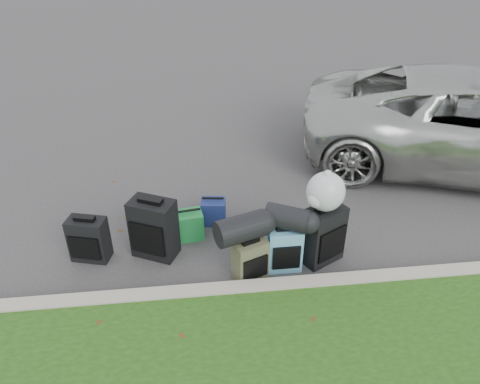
{
  "coord_description": "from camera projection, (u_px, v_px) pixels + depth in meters",
  "views": [
    {
      "loc": [
        -0.64,
        -4.58,
        3.57
      ],
      "look_at": [
        -0.1,
        0.2,
        0.55
      ],
      "focal_mm": 35.0,
      "sensor_mm": 36.0,
      "label": 1
    }
  ],
  "objects": [
    {
      "name": "ground",
      "position": [
        250.0,
        237.0,
        5.82
      ],
      "size": [
        120.0,
        120.0,
        0.0
      ],
      "primitive_type": "plane",
      "color": "#383535",
      "rests_on": "ground"
    },
    {
      "name": "curb",
      "position": [
        262.0,
        289.0,
        4.93
      ],
      "size": [
        120.0,
        0.18,
        0.15
      ],
      "primitive_type": "cube",
      "color": "#9E937F",
      "rests_on": "ground"
    },
    {
      "name": "suv",
      "position": [
        480.0,
        123.0,
        7.02
      ],
      "size": [
        5.72,
        4.01,
        1.45
      ],
      "primitive_type": "imported",
      "rotation": [
        0.0,
        0.0,
        1.23
      ],
      "color": "#B7B7B2",
      "rests_on": "ground"
    },
    {
      "name": "suitcase_small_black",
      "position": [
        89.0,
        239.0,
        5.35
      ],
      "size": [
        0.47,
        0.34,
        0.54
      ],
      "primitive_type": "cube",
      "rotation": [
        0.0,
        0.0,
        -0.26
      ],
      "color": "black",
      "rests_on": "ground"
    },
    {
      "name": "suitcase_large_black_left",
      "position": [
        154.0,
        228.0,
        5.37
      ],
      "size": [
        0.58,
        0.49,
        0.72
      ],
      "primitive_type": "cube",
      "rotation": [
        0.0,
        0.0,
        -0.45
      ],
      "color": "black",
      "rests_on": "ground"
    },
    {
      "name": "suitcase_olive",
      "position": [
        250.0,
        260.0,
        5.08
      ],
      "size": [
        0.41,
        0.34,
        0.49
      ],
      "primitive_type": "cube",
      "rotation": [
        0.0,
        0.0,
        0.39
      ],
      "color": "#41422C",
      "rests_on": "ground"
    },
    {
      "name": "suitcase_teal",
      "position": [
        284.0,
        249.0,
        5.2
      ],
      "size": [
        0.38,
        0.22,
        0.53
      ],
      "primitive_type": "cube",
      "rotation": [
        0.0,
        0.0,
        0.0
      ],
      "color": "teal",
      "rests_on": "ground"
    },
    {
      "name": "suitcase_large_black_right",
      "position": [
        323.0,
        235.0,
        5.29
      ],
      "size": [
        0.54,
        0.47,
        0.7
      ],
      "primitive_type": "cube",
      "rotation": [
        0.0,
        0.0,
        0.5
      ],
      "color": "black",
      "rests_on": "ground"
    },
    {
      "name": "tote_green",
      "position": [
        190.0,
        225.0,
        5.74
      ],
      "size": [
        0.34,
        0.29,
        0.35
      ],
      "primitive_type": "cube",
      "rotation": [
        0.0,
        0.0,
        0.15
      ],
      "color": "#1C8138",
      "rests_on": "ground"
    },
    {
      "name": "tote_navy",
      "position": [
        213.0,
        211.0,
        6.01
      ],
      "size": [
        0.34,
        0.28,
        0.33
      ],
      "primitive_type": "cube",
      "rotation": [
        0.0,
        0.0,
        -0.13
      ],
      "color": "navy",
      "rests_on": "ground"
    },
    {
      "name": "duffel_left",
      "position": [
        242.0,
        228.0,
        4.91
      ],
      "size": [
        0.62,
        0.47,
        0.3
      ],
      "primitive_type": "cylinder",
      "rotation": [
        0.0,
        1.57,
        0.35
      ],
      "color": "black",
      "rests_on": "suitcase_olive"
    },
    {
      "name": "duffel_right",
      "position": [
        287.0,
        218.0,
        5.02
      ],
      "size": [
        0.54,
        0.45,
        0.26
      ],
      "primitive_type": "cylinder",
      "rotation": [
        0.0,
        1.57,
        -0.49
      ],
      "color": "black",
      "rests_on": "suitcase_teal"
    },
    {
      "name": "trash_bag",
      "position": [
        326.0,
        192.0,
        5.01
      ],
      "size": [
        0.42,
        0.42,
        0.42
      ],
      "primitive_type": "sphere",
      "color": "silver",
      "rests_on": "suitcase_large_black_right"
    }
  ]
}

